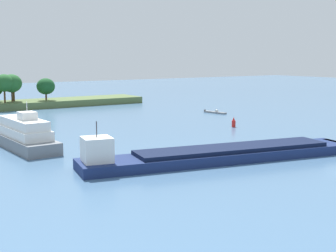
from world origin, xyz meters
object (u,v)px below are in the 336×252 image
at_px(small_motorboat, 215,112).
at_px(cargo_barge, 217,154).
at_px(white_riverboat, 23,135).
at_px(channel_buoy_red, 234,123).

bearing_deg(small_motorboat, cargo_barge, -129.33).
height_order(white_riverboat, channel_buoy_red, white_riverboat).
distance_m(small_motorboat, channel_buoy_red, 21.46).
bearing_deg(channel_buoy_red, white_riverboat, 177.29).
height_order(white_riverboat, small_motorboat, white_riverboat).
relative_size(cargo_barge, channel_buoy_red, 19.35).
distance_m(small_motorboat, cargo_barge, 49.98).
distance_m(cargo_barge, channel_buoy_red, 28.98).
relative_size(white_riverboat, channel_buoy_red, 8.98).
xyz_separation_m(cargo_barge, channel_buoy_red, (20.83, 20.15, -0.12)).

